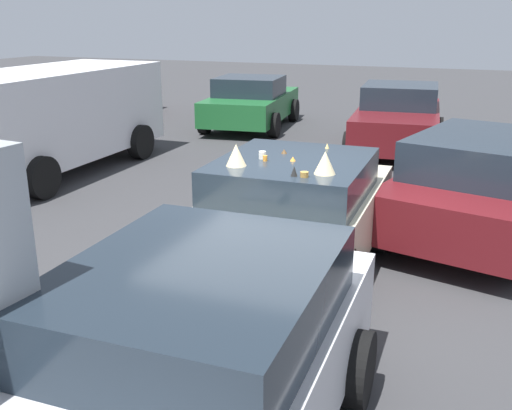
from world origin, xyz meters
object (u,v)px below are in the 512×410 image
parked_van_row_back_far (47,115)px  parked_sedan_near_right (180,384)px  art_car_decorated (283,224)px  parked_sedan_far_right (398,119)px  parked_sedan_far_left (102,93)px  parked_sedan_row_back_center (251,102)px  parked_sedan_behind_right (487,182)px

parked_van_row_back_far → parked_sedan_near_right: (-6.19, -6.24, -0.38)m
art_car_decorated → parked_sedan_far_right: size_ratio=1.09×
art_car_decorated → parked_van_row_back_far: size_ratio=0.87×
parked_sedan_far_left → parked_sedan_row_back_center: (0.20, -4.67, -0.06)m
art_car_decorated → parked_sedan_row_back_center: (8.87, 4.00, -0.01)m
parked_van_row_back_far → parked_sedan_row_back_center: 6.11m
parked_sedan_far_right → parked_van_row_back_far: bearing=-59.0°
parked_sedan_behind_right → parked_sedan_row_back_center: parked_sedan_behind_right is taller
parked_sedan_behind_right → parked_sedan_row_back_center: (6.32, 6.09, -0.06)m
art_car_decorated → parked_sedan_row_back_center: art_car_decorated is taller
parked_sedan_behind_right → parked_sedan_far_right: bearing=35.7°
parked_sedan_row_back_center → parked_sedan_near_right: bearing=-166.7°
parked_van_row_back_far → parked_sedan_near_right: bearing=44.6°
parked_van_row_back_far → parked_sedan_behind_right: 7.94m
parked_sedan_behind_right → parked_sedan_row_back_center: 8.78m
parked_van_row_back_far → parked_sedan_behind_right: (-0.50, -7.92, -0.37)m
parked_sedan_row_back_center → parked_sedan_far_left: bearing=85.6°
parked_sedan_far_left → parked_sedan_row_back_center: size_ratio=1.07×
parked_sedan_far_right → parked_sedan_near_right: 10.58m
parked_sedan_far_right → parked_sedan_behind_right: (-4.89, -1.98, 0.02)m
parked_sedan_far_right → parked_sedan_row_back_center: bearing=-114.6°
art_car_decorated → parked_sedan_near_right: bearing=6.0°
parked_sedan_behind_right → parked_sedan_near_right: size_ratio=1.13×
art_car_decorated → parked_sedan_row_back_center: size_ratio=1.07×
parked_sedan_near_right → parked_van_row_back_far: bearing=-136.2°
parked_van_row_back_far → parked_sedan_behind_right: bearing=85.7°
parked_sedan_row_back_center → art_car_decorated: bearing=-162.6°
parked_sedan_far_right → parked_sedan_near_right: parked_sedan_far_right is taller
art_car_decorated → parked_sedan_near_right: (-3.14, -0.41, 0.03)m
parked_sedan_behind_right → parked_sedan_far_left: size_ratio=1.04×
parked_sedan_near_right → parked_sedan_row_back_center: (12.01, 4.41, -0.05)m
parked_sedan_near_right → parked_sedan_behind_right: bearing=162.2°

